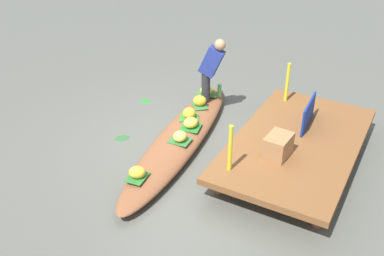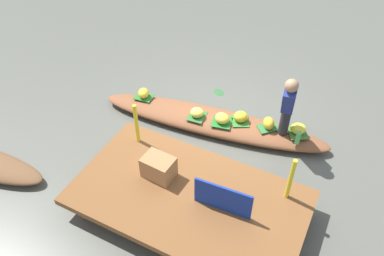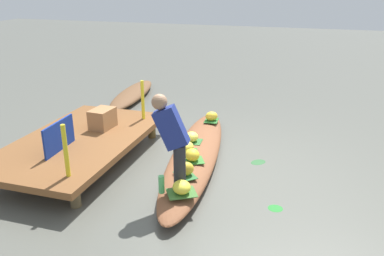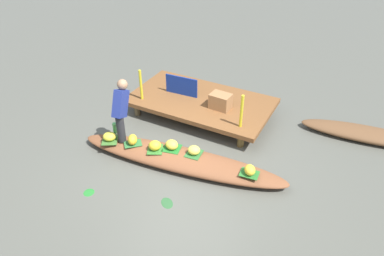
# 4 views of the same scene
# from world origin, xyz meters

# --- Properties ---
(canal_water) EXTENTS (40.00, 40.00, 0.00)m
(canal_water) POSITION_xyz_m (0.00, 0.00, 0.00)
(canal_water) COLOR #585850
(canal_water) RESTS_ON ground
(dock_platform) EXTENTS (3.20, 1.80, 0.38)m
(dock_platform) POSITION_xyz_m (-0.48, 1.81, 0.33)
(dock_platform) COLOR brown
(dock_platform) RESTS_ON ground
(vendor_boat) EXTENTS (4.16, 1.25, 0.25)m
(vendor_boat) POSITION_xyz_m (0.00, 0.00, 0.13)
(vendor_boat) COLOR brown
(vendor_boat) RESTS_ON ground
(moored_boat) EXTENTS (2.78, 0.95, 0.22)m
(moored_boat) POSITION_xyz_m (3.07, 2.57, 0.11)
(moored_boat) COLOR brown
(moored_boat) RESTS_ON ground
(leaf_mat_0) EXTENTS (0.35, 0.28, 0.01)m
(leaf_mat_0) POSITION_xyz_m (1.34, 0.09, 0.26)
(leaf_mat_0) COLOR #2B702C
(leaf_mat_0) RESTS_ON vendor_boat
(banana_bunch_0) EXTENTS (0.28, 0.30, 0.17)m
(banana_bunch_0) POSITION_xyz_m (1.34, 0.09, 0.34)
(banana_bunch_0) COLOR yellow
(banana_bunch_0) RESTS_ON vendor_boat
(leaf_mat_1) EXTENTS (0.41, 0.40, 0.01)m
(leaf_mat_1) POSITION_xyz_m (-0.97, -0.15, 0.26)
(leaf_mat_1) COLOR #306F37
(leaf_mat_1) RESTS_ON vendor_boat
(banana_bunch_1) EXTENTS (0.28, 0.30, 0.20)m
(banana_bunch_1) POSITION_xyz_m (-0.97, -0.15, 0.36)
(banana_bunch_1) COLOR gold
(banana_bunch_1) RESTS_ON vendor_boat
(leaf_mat_2) EXTENTS (0.44, 0.46, 0.01)m
(leaf_mat_2) POSITION_xyz_m (-1.45, -0.26, 0.26)
(leaf_mat_2) COLOR #3F7030
(leaf_mat_2) RESTS_ON vendor_boat
(banana_bunch_2) EXTENTS (0.34, 0.32, 0.16)m
(banana_bunch_2) POSITION_xyz_m (-1.45, -0.26, 0.34)
(banana_bunch_2) COLOR yellow
(banana_bunch_2) RESTS_ON vendor_boat
(leaf_mat_3) EXTENTS (0.40, 0.43, 0.01)m
(leaf_mat_3) POSITION_xyz_m (-0.49, -0.10, 0.26)
(leaf_mat_3) COLOR #36782E
(leaf_mat_3) RESTS_ON vendor_boat
(banana_bunch_3) EXTENTS (0.32, 0.32, 0.18)m
(banana_bunch_3) POSITION_xyz_m (-0.49, -0.10, 0.35)
(banana_bunch_3) COLOR yellow
(banana_bunch_3) RESTS_ON vendor_boat
(leaf_mat_4) EXTENTS (0.31, 0.35, 0.01)m
(leaf_mat_4) POSITION_xyz_m (0.23, 0.13, 0.26)
(leaf_mat_4) COLOR #2F6A31
(leaf_mat_4) RESTS_ON vendor_boat
(banana_bunch_4) EXTENTS (0.28, 0.26, 0.16)m
(banana_bunch_4) POSITION_xyz_m (0.23, 0.13, 0.34)
(banana_bunch_4) COLOR #F4E253
(banana_bunch_4) RESTS_ON vendor_boat
(leaf_mat_5) EXTENTS (0.39, 0.37, 0.01)m
(leaf_mat_5) POSITION_xyz_m (-0.22, 0.08, 0.26)
(leaf_mat_5) COLOR #227229
(leaf_mat_5) RESTS_ON vendor_boat
(banana_bunch_5) EXTENTS (0.30, 0.28, 0.18)m
(banana_bunch_5) POSITION_xyz_m (-0.22, 0.08, 0.34)
(banana_bunch_5) COLOR yellow
(banana_bunch_5) RESTS_ON vendor_boat
(vendor_person) EXTENTS (0.24, 0.48, 1.22)m
(vendor_person) POSITION_xyz_m (-1.23, -0.06, 0.95)
(vendor_person) COLOR #28282D
(vendor_person) RESTS_ON vendor_boat
(water_bottle) EXTENTS (0.08, 0.08, 0.23)m
(water_bottle) POSITION_xyz_m (-1.51, -0.01, 0.37)
(water_bottle) COLOR #54BA62
(water_bottle) RESTS_ON vendor_boat
(market_banner) EXTENTS (0.79, 0.08, 0.45)m
(market_banner) POSITION_xyz_m (-0.98, 1.81, 0.61)
(market_banner) COLOR navy
(market_banner) RESTS_ON dock_platform
(railing_post_west) EXTENTS (0.06, 0.06, 0.71)m
(railing_post_west) POSITION_xyz_m (-1.68, 1.21, 0.74)
(railing_post_west) COLOR yellow
(railing_post_west) RESTS_ON dock_platform
(railing_post_east) EXTENTS (0.06, 0.06, 0.71)m
(railing_post_east) POSITION_xyz_m (0.72, 1.21, 0.74)
(railing_post_east) COLOR yellow
(railing_post_east) RESTS_ON dock_platform
(produce_crate) EXTENTS (0.46, 0.35, 0.34)m
(produce_crate) POSITION_xyz_m (0.06, 1.68, 0.55)
(produce_crate) COLOR #9F6E44
(produce_crate) RESTS_ON dock_platform
(drifting_plant_0) EXTENTS (0.33, 0.32, 0.01)m
(drifting_plant_0) POSITION_xyz_m (0.30, -0.98, 0.00)
(drifting_plant_0) COLOR #2E5F33
(drifting_plant_0) RESTS_ON ground
(drifting_plant_1) EXTENTS (0.22, 0.23, 0.01)m
(drifting_plant_1) POSITION_xyz_m (-1.04, -1.41, 0.00)
(drifting_plant_1) COLOR #267D2D
(drifting_plant_1) RESTS_ON ground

